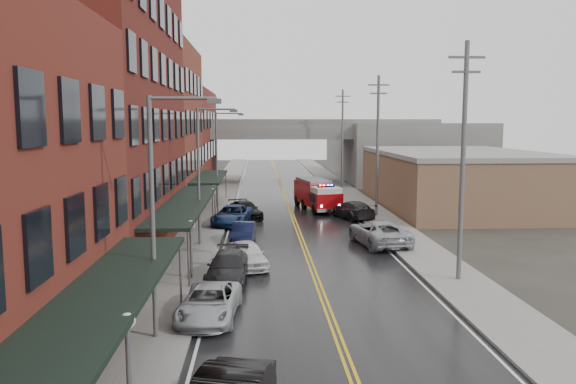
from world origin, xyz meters
name	(u,v)px	position (x,y,z in m)	size (l,w,h in m)	color
road	(297,228)	(0.00, 30.00, 0.01)	(11.00, 160.00, 0.02)	black
sidewalk_left	(201,228)	(-7.30, 30.00, 0.07)	(3.00, 160.00, 0.15)	slate
sidewalk_right	(391,226)	(7.30, 30.00, 0.07)	(3.00, 160.00, 0.15)	slate
curb_left	(223,228)	(-5.65, 30.00, 0.07)	(0.30, 160.00, 0.15)	gray
curb_right	(370,227)	(5.65, 30.00, 0.07)	(0.30, 160.00, 0.15)	gray
brick_building_b	(89,107)	(-13.30, 23.00, 9.00)	(9.00, 20.00, 18.00)	#561716
brick_building_c	(146,129)	(-13.30, 40.50, 7.50)	(9.00, 15.00, 15.00)	maroon
brick_building_far	(174,139)	(-13.30, 58.00, 6.00)	(9.00, 20.00, 12.00)	maroon
tan_building	(457,181)	(16.00, 40.00, 2.50)	(14.00, 22.00, 5.00)	brown
right_far_block	(399,150)	(18.00, 70.00, 4.00)	(18.00, 30.00, 8.00)	slate
awning_0	(105,295)	(-7.49, 4.00, 2.99)	(2.60, 16.00, 3.09)	black
awning_1	(186,203)	(-7.49, 23.00, 2.99)	(2.60, 18.00, 3.09)	black
awning_2	(210,177)	(-7.49, 40.50, 2.99)	(2.60, 13.00, 3.09)	black
globe_lamp_0	(128,343)	(-6.40, 2.00, 2.31)	(0.44, 0.44, 3.12)	#59595B
globe_lamp_1	(191,236)	(-6.40, 16.00, 2.31)	(0.44, 0.44, 3.12)	#59595B
globe_lamp_2	(213,199)	(-6.40, 30.00, 2.31)	(0.44, 0.44, 3.12)	#59595B
street_lamp_0	(159,202)	(-6.55, 8.00, 5.19)	(2.64, 0.22, 9.00)	#59595B
street_lamp_1	(202,167)	(-6.55, 24.00, 5.19)	(2.64, 0.22, 9.00)	#59595B
street_lamp_2	(219,154)	(-6.55, 40.00, 5.19)	(2.64, 0.22, 9.00)	#59595B
utility_pole_0	(463,158)	(7.20, 15.00, 6.31)	(1.80, 0.24, 12.00)	#59595B
utility_pole_1	(378,143)	(7.20, 35.00, 6.31)	(1.80, 0.24, 12.00)	#59595B
utility_pole_2	(342,137)	(7.20, 55.00, 6.31)	(1.80, 0.24, 12.00)	#59595B
overpass	(280,139)	(0.00, 62.00, 5.99)	(40.00, 10.00, 7.50)	slate
fire_truck	(317,194)	(2.52, 39.14, 1.50)	(4.22, 7.92, 2.77)	#A5070C
parked_car_left_2	(209,303)	(-5.00, 10.20, 0.68)	(2.26, 4.89, 1.36)	#B3B7BB
parked_car_left_3	(228,267)	(-4.51, 15.70, 0.73)	(2.05, 5.03, 1.46)	black
parked_car_left_4	(247,255)	(-3.60, 18.44, 0.73)	(1.72, 4.29, 1.46)	silver
parked_car_left_5	(243,233)	(-3.97, 24.80, 0.69)	(1.46, 4.18, 1.38)	black
parked_car_left_6	(232,215)	(-5.00, 31.58, 0.78)	(2.58, 5.59, 1.55)	navy
parked_car_left_7	(245,210)	(-4.06, 34.80, 0.70)	(1.97, 4.85, 1.41)	black
parked_car_right_0	(379,232)	(5.00, 23.80, 0.84)	(2.78, 6.04, 1.68)	#A5A8AD
parked_car_right_1	(353,210)	(5.00, 34.20, 0.75)	(2.09, 5.13, 1.49)	black
parked_car_right_2	(325,198)	(3.60, 41.80, 0.72)	(1.71, 4.25, 1.45)	#B9B9B9
parked_car_right_3	(321,186)	(4.40, 52.20, 0.73)	(1.53, 4.40, 1.45)	black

